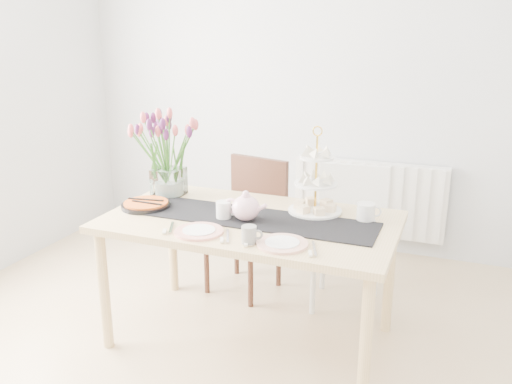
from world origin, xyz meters
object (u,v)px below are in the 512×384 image
(dining_table, at_px, (250,231))
(chair_brown, at_px, (250,214))
(mug_grey, at_px, (249,235))
(mug_white, at_px, (224,210))
(radiator, at_px, (368,198))
(tart_tin, at_px, (146,205))
(cake_stand, at_px, (316,191))
(cream_jug, at_px, (366,212))
(chair_white, at_px, (350,225))
(plate_left, at_px, (199,231))
(teapot, at_px, (246,208))
(tulip_vase, at_px, (167,141))
(plate_right, at_px, (282,244))

(dining_table, bearing_deg, chair_brown, 112.30)
(mug_grey, relative_size, mug_white, 0.88)
(dining_table, xyz_separation_m, chair_brown, (-0.26, 0.65, -0.15))
(radiator, distance_m, dining_table, 1.62)
(chair_brown, xyz_separation_m, tart_tin, (-0.38, -0.69, 0.24))
(cake_stand, distance_m, cream_jug, 0.30)
(chair_white, distance_m, plate_left, 1.17)
(mug_grey, bearing_deg, tart_tin, 138.64)
(chair_white, distance_m, teapot, 0.90)
(radiator, height_order, cream_jug, cream_jug)
(tulip_vase, bearing_deg, radiator, 52.56)
(mug_white, bearing_deg, plate_left, -110.62)
(mug_grey, distance_m, mug_white, 0.38)
(cream_jug, bearing_deg, plate_right, -138.51)
(radiator, height_order, teapot, teapot)
(radiator, relative_size, dining_table, 0.75)
(tulip_vase, bearing_deg, mug_white, -28.72)
(chair_brown, bearing_deg, mug_white, -68.17)
(teapot, height_order, mug_white, teapot)
(cake_stand, relative_size, plate_right, 1.77)
(mug_white, bearing_deg, plate_right, -42.05)
(mug_white, bearing_deg, tulip_vase, 138.50)
(radiator, distance_m, tulip_vase, 1.81)
(tulip_vase, height_order, plate_right, tulip_vase)
(plate_left, xyz_separation_m, plate_right, (0.45, 0.00, -0.00))
(chair_brown, xyz_separation_m, tulip_vase, (-0.37, -0.43, 0.57))
(tulip_vase, bearing_deg, tart_tin, -91.05)
(chair_white, xyz_separation_m, tart_tin, (-1.06, -0.73, 0.24))
(tart_tin, height_order, plate_right, tart_tin)
(cake_stand, bearing_deg, tart_tin, -164.29)
(dining_table, distance_m, mug_grey, 0.38)
(tart_tin, relative_size, plate_right, 1.14)
(chair_brown, xyz_separation_m, plate_left, (0.10, -0.94, 0.23))
(dining_table, xyz_separation_m, teapot, (-0.01, -0.05, 0.15))
(tulip_vase, xyz_separation_m, plate_right, (0.92, -0.51, -0.34))
(cake_stand, bearing_deg, teapot, -139.10)
(chair_brown, xyz_separation_m, plate_right, (0.55, -0.94, 0.23))
(mug_grey, bearing_deg, plate_right, -7.84)
(radiator, height_order, tart_tin, tart_tin)
(dining_table, distance_m, mug_white, 0.19)
(radiator, bearing_deg, tart_tin, -122.77)
(cream_jug, distance_m, plate_right, 0.58)
(chair_brown, height_order, mug_white, chair_brown)
(teapot, bearing_deg, mug_grey, -60.31)
(mug_grey, bearing_deg, cream_jug, 27.05)
(dining_table, height_order, teapot, teapot)
(teapot, xyz_separation_m, plate_left, (-0.16, -0.24, -0.07))
(dining_table, relative_size, plate_left, 6.31)
(dining_table, bearing_deg, tulip_vase, 161.33)
(plate_left, bearing_deg, chair_white, 59.16)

